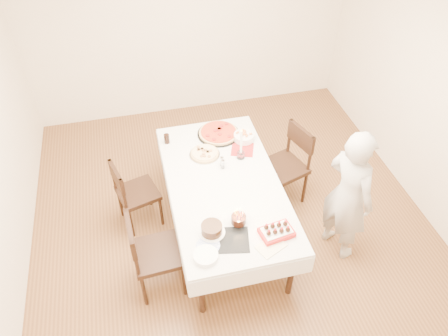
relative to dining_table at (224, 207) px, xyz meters
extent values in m
plane|color=brown|center=(0.11, 0.02, -0.38)|extent=(5.00, 5.00, 0.00)
cube|color=beige|center=(0.11, 2.52, 0.98)|extent=(4.50, 0.04, 2.70)
cube|color=beige|center=(2.36, 0.02, 0.98)|extent=(0.04, 5.00, 2.70)
cube|color=white|center=(0.00, 0.00, 0.00)|extent=(1.55, 2.32, 0.75)
imported|color=beige|center=(1.15, -0.50, 0.41)|extent=(0.55, 0.67, 1.58)
cylinder|color=beige|center=(-0.10, 0.48, 0.40)|extent=(0.42, 0.42, 0.04)
cylinder|color=red|center=(0.13, 0.80, 0.40)|extent=(0.62, 0.62, 0.04)
cube|color=#B21E1E|center=(0.33, 0.47, 0.38)|extent=(0.31, 0.31, 0.01)
cylinder|color=white|center=(0.39, 0.63, 0.42)|extent=(0.24, 0.24, 0.07)
cylinder|color=white|center=(0.27, 0.34, 0.57)|extent=(0.11, 0.11, 0.39)
cylinder|color=black|center=(-0.48, 0.79, 0.43)|extent=(0.08, 0.08, 0.11)
cylinder|color=#361D0D|center=(-0.26, -0.61, 0.43)|extent=(0.32, 0.32, 0.10)
cube|color=black|center=(-0.10, -0.74, 0.38)|extent=(0.35, 0.35, 0.01)
cylinder|color=#3E1C11|center=(0.01, -0.56, 0.46)|extent=(0.15, 0.15, 0.14)
cube|color=beige|center=(0.22, -0.89, 0.38)|extent=(0.31, 0.26, 0.02)
cylinder|color=white|center=(-0.37, -0.87, 0.40)|extent=(0.29, 0.29, 0.05)
cylinder|color=white|center=(-0.33, -0.75, 0.38)|extent=(0.22, 0.22, 0.01)
camera|label=1|loc=(-0.75, -3.12, 3.54)|focal=35.00mm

